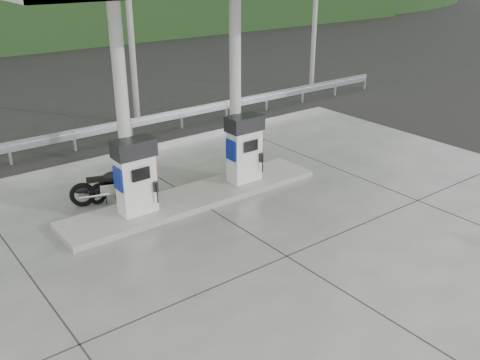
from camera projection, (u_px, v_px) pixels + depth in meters
ground at (257, 238)px, 11.88m from camera, size 160.00×160.00×0.00m
forecourt_apron at (257, 238)px, 11.88m from camera, size 18.00×14.00×0.02m
pump_island at (195, 197)px, 13.67m from camera, size 7.00×1.40×0.15m
gas_pump_left at (136, 177)px, 12.40m from camera, size 0.95×0.55×1.80m
gas_pump_right at (245, 148)px, 14.19m from camera, size 0.95×0.55×1.80m
canopy_column_left at (122, 106)px, 12.06m from camera, size 0.30×0.30×5.00m
canopy_column_right at (235, 86)px, 13.85m from camera, size 0.30×0.30×5.00m
guardrail at (103, 124)px, 17.45m from camera, size 26.00×0.16×1.42m
road at (66, 120)px, 20.29m from camera, size 60.00×7.00×0.01m
utility_pole_b at (129, 12)px, 18.38m from camera, size 0.22×0.22×8.00m
motorcycle_left at (111, 186)px, 13.41m from camera, size 1.99×1.16×0.90m
motorcycle_right at (117, 182)px, 13.80m from camera, size 1.73×0.91×0.78m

